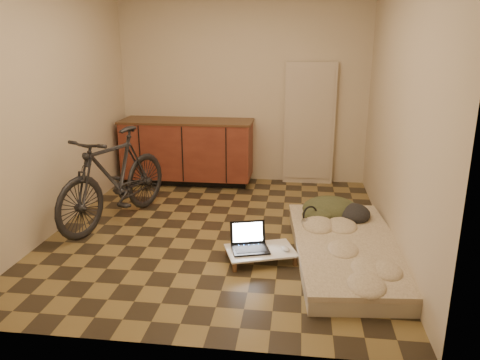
# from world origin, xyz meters

# --- Properties ---
(room_shell) EXTENTS (3.50, 4.00, 2.60)m
(room_shell) POSITION_xyz_m (0.00, 0.00, 1.30)
(room_shell) COLOR brown
(room_shell) RESTS_ON ground
(cabinets) EXTENTS (1.84, 0.62, 0.91)m
(cabinets) POSITION_xyz_m (-0.75, 1.70, 0.47)
(cabinets) COLOR black
(cabinets) RESTS_ON ground
(appliance_panel) EXTENTS (0.70, 0.10, 1.70)m
(appliance_panel) POSITION_xyz_m (0.95, 1.94, 0.85)
(appliance_panel) COLOR beige
(appliance_panel) RESTS_ON ground
(bicycle) EXTENTS (1.08, 1.85, 1.15)m
(bicycle) POSITION_xyz_m (-1.20, 0.12, 0.58)
(bicycle) COLOR black
(bicycle) RESTS_ON ground
(futon) EXTENTS (1.14, 2.09, 0.17)m
(futon) POSITION_xyz_m (1.30, -0.51, 0.09)
(futon) COLOR #B9AE94
(futon) RESTS_ON ground
(clothing_pile) EXTENTS (0.69, 0.59, 0.26)m
(clothing_pile) POSITION_xyz_m (1.24, 0.20, 0.30)
(clothing_pile) COLOR #373C23
(clothing_pile) RESTS_ON futon
(headphones) EXTENTS (0.32, 0.32, 0.16)m
(headphones) POSITION_xyz_m (0.96, -0.07, 0.25)
(headphones) COLOR black
(headphones) RESTS_ON futon
(lap_desk) EXTENTS (0.72, 0.59, 0.10)m
(lap_desk) POSITION_xyz_m (0.49, -0.65, 0.09)
(lap_desk) COLOR brown
(lap_desk) RESTS_ON ground
(laptop) EXTENTS (0.41, 0.38, 0.23)m
(laptop) POSITION_xyz_m (0.38, -0.63, 0.15)
(laptop) COLOR black
(laptop) RESTS_ON lap_desk
(mouse) EXTENTS (0.11, 0.13, 0.04)m
(mouse) POSITION_xyz_m (0.72, -0.63, 0.12)
(mouse) COLOR silver
(mouse) RESTS_ON lap_desk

